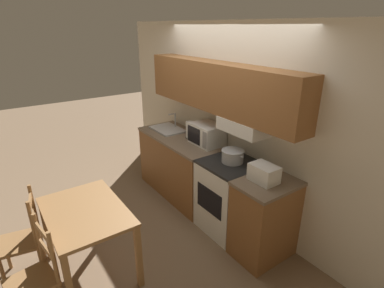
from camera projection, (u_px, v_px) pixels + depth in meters
The scene contains 13 objects.
ground_plane at pixel (221, 201), 4.54m from camera, with size 16.00×16.00×0.00m, color #7F664C.
wall_back at pixel (223, 107), 3.94m from camera, with size 5.10×0.38×2.55m.
lower_counter_main at pixel (182, 165), 4.63m from camera, with size 1.54×0.68×0.94m.
lower_counter_right_stub at pixel (264, 219), 3.35m from camera, with size 0.51×0.68×0.94m.
stove_range at pixel (229, 196), 3.79m from camera, with size 0.65×0.66×0.94m.
cooking_pot at pixel (233, 156), 3.61m from camera, with size 0.35×0.28×0.16m.
microwave at pixel (207, 134), 4.14m from camera, with size 0.45×0.35×0.29m.
toaster at pixel (264, 173), 3.16m from camera, with size 0.31×0.21×0.19m.
sink_basin at pixel (168, 129), 4.75m from camera, with size 0.56×0.39×0.26m.
paper_towel_roll at pixel (190, 130), 4.38m from camera, with size 0.13×0.13×0.25m.
dining_table at pixel (86, 219), 3.04m from camera, with size 1.06×0.73×0.76m.
chair_left_of_table at pixel (24, 239), 3.07m from camera, with size 0.44×0.44×0.96m.
chair_right_of_table at pixel (36, 278), 2.60m from camera, with size 0.43×0.43×0.96m.
Camera 1 is at (2.93, -2.60, 2.49)m, focal length 28.00 mm.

